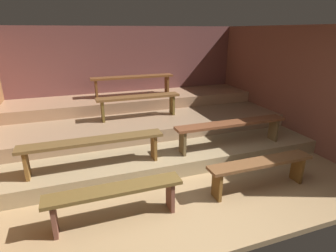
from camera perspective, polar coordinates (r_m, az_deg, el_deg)
ground at (r=5.45m, az=-2.61°, el=-5.83°), size 6.68×5.49×0.08m
wall_back at (r=7.32m, az=-8.39°, el=10.69°), size 6.68×0.06×2.39m
wall_right at (r=6.54m, az=23.17°, el=8.31°), size 0.06×5.49×2.39m
platform_lower at (r=5.94m, az=-4.41°, el=-1.95°), size 5.88×3.45×0.25m
platform_middle at (r=6.29m, az=-5.65°, el=1.71°), size 5.88×2.48×0.25m
platform_upper at (r=6.83m, az=-7.09°, el=5.29°), size 5.88×1.18×0.25m
bench_floor_left at (r=3.50m, az=-11.01°, el=-13.98°), size 1.68×0.28×0.48m
bench_floor_right at (r=4.29m, az=18.89°, el=-8.08°), size 1.68×0.28×0.48m
bench_lower_left at (r=4.29m, az=-15.35°, el=-3.76°), size 2.15×0.28×0.48m
bench_lower_right at (r=5.04m, az=13.21°, el=-0.09°), size 2.15×0.28×0.48m
bench_middle_center at (r=5.81m, az=-6.21°, el=5.43°), size 1.77×0.28×0.48m
bench_upper_center at (r=6.78m, az=-7.43°, el=9.64°), size 2.01×0.28×0.48m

